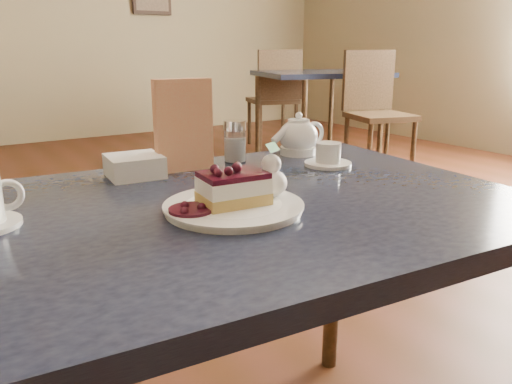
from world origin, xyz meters
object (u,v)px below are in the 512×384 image
tea_set (304,141)px  main_table (223,241)px  cheesecake_slice (233,188)px  dessert_plate (234,207)px  bg_table_far_right (318,151)px

tea_set → main_table: bearing=-147.7°
tea_set → cheesecake_slice: bearing=-143.2°
main_table → cheesecake_slice: size_ratio=9.97×
dessert_plate → cheesecake_slice: size_ratio=1.99×
cheesecake_slice → bg_table_far_right: (2.47, 2.69, -0.67)m
cheesecake_slice → dessert_plate: bearing=0.0°
bg_table_far_right → dessert_plate: bearing=-116.7°
cheesecake_slice → tea_set: (0.38, 0.28, 0.00)m
main_table → bg_table_far_right: 3.66m
main_table → bg_table_far_right: (2.47, 2.64, -0.55)m
main_table → tea_set: size_ratio=4.75×
cheesecake_slice → tea_set: 0.47m
main_table → tea_set: bearing=37.3°
dessert_plate → bg_table_far_right: bg_table_far_right is taller
cheesecake_slice → tea_set: size_ratio=0.48×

